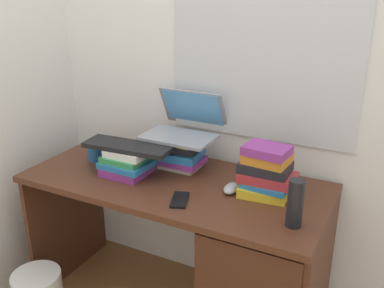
{
  "coord_description": "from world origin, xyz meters",
  "views": [
    {
      "loc": [
        0.91,
        -1.59,
        1.6
      ],
      "look_at": [
        0.07,
        0.03,
        0.9
      ],
      "focal_mm": 41.1,
      "sensor_mm": 36.0,
      "label": 1
    }
  ],
  "objects_px": {
    "laptop": "(185,125)",
    "cell_phone": "(180,200)",
    "desk": "(242,264)",
    "water_bottle": "(295,203)",
    "book_stack_keyboard_riser": "(127,162)",
    "book_stack_side": "(266,172)",
    "mug": "(96,152)",
    "book_stack_tall": "(180,153)",
    "keyboard": "(128,147)",
    "computer_mouse": "(231,188)"
  },
  "relations": [
    {
      "from": "laptop",
      "to": "cell_phone",
      "type": "height_order",
      "value": "laptop"
    },
    {
      "from": "desk",
      "to": "water_bottle",
      "type": "height_order",
      "value": "water_bottle"
    },
    {
      "from": "book_stack_keyboard_riser",
      "to": "book_stack_side",
      "type": "distance_m",
      "value": 0.66
    },
    {
      "from": "mug",
      "to": "book_stack_tall",
      "type": "bearing_deg",
      "value": 14.67
    },
    {
      "from": "keyboard",
      "to": "book_stack_keyboard_riser",
      "type": "bearing_deg",
      "value": -148.84
    },
    {
      "from": "book_stack_keyboard_riser",
      "to": "mug",
      "type": "height_order",
      "value": "book_stack_keyboard_riser"
    },
    {
      "from": "desk",
      "to": "computer_mouse",
      "type": "relative_size",
      "value": 13.45
    },
    {
      "from": "book_stack_keyboard_riser",
      "to": "water_bottle",
      "type": "height_order",
      "value": "water_bottle"
    },
    {
      "from": "keyboard",
      "to": "computer_mouse",
      "type": "bearing_deg",
      "value": 1.26
    },
    {
      "from": "book_stack_side",
      "to": "book_stack_keyboard_riser",
      "type": "bearing_deg",
      "value": -171.02
    },
    {
      "from": "desk",
      "to": "book_stack_tall",
      "type": "xyz_separation_m",
      "value": [
        -0.4,
        0.16,
        0.4
      ]
    },
    {
      "from": "book_stack_tall",
      "to": "mug",
      "type": "xyz_separation_m",
      "value": [
        -0.42,
        -0.11,
        -0.03
      ]
    },
    {
      "from": "book_stack_keyboard_riser",
      "to": "mug",
      "type": "xyz_separation_m",
      "value": [
        -0.24,
        0.07,
        -0.01
      ]
    },
    {
      "from": "book_stack_tall",
      "to": "book_stack_keyboard_riser",
      "type": "relative_size",
      "value": 1.03
    },
    {
      "from": "desk",
      "to": "mug",
      "type": "distance_m",
      "value": 0.91
    },
    {
      "from": "laptop",
      "to": "cell_phone",
      "type": "bearing_deg",
      "value": -65.04
    },
    {
      "from": "desk",
      "to": "keyboard",
      "type": "distance_m",
      "value": 0.75
    },
    {
      "from": "book_stack_tall",
      "to": "keyboard",
      "type": "distance_m",
      "value": 0.26
    },
    {
      "from": "keyboard",
      "to": "cell_phone",
      "type": "distance_m",
      "value": 0.39
    },
    {
      "from": "water_bottle",
      "to": "book_stack_keyboard_riser",
      "type": "bearing_deg",
      "value": 173.39
    },
    {
      "from": "book_stack_side",
      "to": "water_bottle",
      "type": "height_order",
      "value": "book_stack_side"
    },
    {
      "from": "laptop",
      "to": "keyboard",
      "type": "distance_m",
      "value": 0.3
    },
    {
      "from": "book_stack_tall",
      "to": "computer_mouse",
      "type": "distance_m",
      "value": 0.36
    },
    {
      "from": "laptop",
      "to": "book_stack_side",
      "type": "bearing_deg",
      "value": -16.75
    },
    {
      "from": "computer_mouse",
      "to": "water_bottle",
      "type": "distance_m",
      "value": 0.35
    },
    {
      "from": "cell_phone",
      "to": "book_stack_keyboard_riser",
      "type": "bearing_deg",
      "value": 140.74
    },
    {
      "from": "book_stack_keyboard_riser",
      "to": "book_stack_tall",
      "type": "bearing_deg",
      "value": 44.87
    },
    {
      "from": "laptop",
      "to": "mug",
      "type": "relative_size",
      "value": 2.81
    },
    {
      "from": "computer_mouse",
      "to": "cell_phone",
      "type": "bearing_deg",
      "value": -132.58
    },
    {
      "from": "book_stack_tall",
      "to": "keyboard",
      "type": "height_order",
      "value": "book_stack_tall"
    },
    {
      "from": "book_stack_tall",
      "to": "book_stack_keyboard_riser",
      "type": "distance_m",
      "value": 0.26
    },
    {
      "from": "keyboard",
      "to": "cell_phone",
      "type": "relative_size",
      "value": 3.09
    },
    {
      "from": "book_stack_keyboard_riser",
      "to": "computer_mouse",
      "type": "bearing_deg",
      "value": 5.9
    },
    {
      "from": "desk",
      "to": "mug",
      "type": "xyz_separation_m",
      "value": [
        -0.83,
        0.05,
        0.37
      ]
    },
    {
      "from": "water_bottle",
      "to": "book_stack_side",
      "type": "bearing_deg",
      "value": 131.71
    },
    {
      "from": "book_stack_side",
      "to": "computer_mouse",
      "type": "distance_m",
      "value": 0.17
    },
    {
      "from": "book_stack_tall",
      "to": "keyboard",
      "type": "xyz_separation_m",
      "value": [
        -0.18,
        -0.18,
        0.06
      ]
    },
    {
      "from": "book_stack_keyboard_riser",
      "to": "mug",
      "type": "bearing_deg",
      "value": 163.46
    },
    {
      "from": "keyboard",
      "to": "water_bottle",
      "type": "relative_size",
      "value": 2.24
    },
    {
      "from": "book_stack_tall",
      "to": "cell_phone",
      "type": "bearing_deg",
      "value": -61.21
    },
    {
      "from": "book_stack_side",
      "to": "keyboard",
      "type": "bearing_deg",
      "value": -171.31
    },
    {
      "from": "book_stack_side",
      "to": "keyboard",
      "type": "relative_size",
      "value": 0.57
    },
    {
      "from": "book_stack_side",
      "to": "desk",
      "type": "bearing_deg",
      "value": -126.98
    },
    {
      "from": "book_stack_keyboard_riser",
      "to": "computer_mouse",
      "type": "distance_m",
      "value": 0.51
    },
    {
      "from": "book_stack_keyboard_riser",
      "to": "cell_phone",
      "type": "distance_m",
      "value": 0.37
    },
    {
      "from": "desk",
      "to": "book_stack_tall",
      "type": "bearing_deg",
      "value": 157.98
    },
    {
      "from": "mug",
      "to": "keyboard",
      "type": "bearing_deg",
      "value": -15.25
    },
    {
      "from": "book_stack_side",
      "to": "computer_mouse",
      "type": "xyz_separation_m",
      "value": [
        -0.14,
        -0.05,
        -0.09
      ]
    },
    {
      "from": "cell_phone",
      "to": "computer_mouse",
      "type": "bearing_deg",
      "value": 27.27
    },
    {
      "from": "desk",
      "to": "cell_phone",
      "type": "relative_size",
      "value": 10.28
    }
  ]
}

